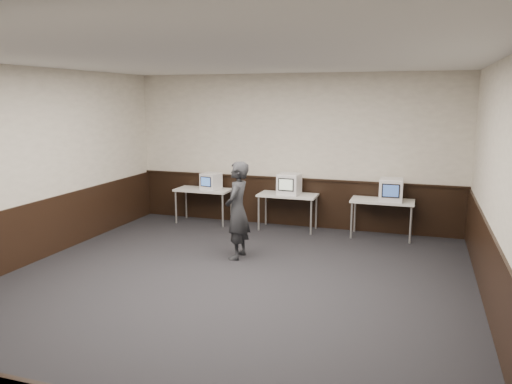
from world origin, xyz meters
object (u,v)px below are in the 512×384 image
at_px(desk_right, 382,204).
at_px(emac_center, 289,184).
at_px(emac_right, 391,190).
at_px(desk_center, 288,197).
at_px(person, 237,210).
at_px(emac_left, 211,181).
at_px(desk_left, 203,192).

bearing_deg(desk_right, emac_center, -179.76).
relative_size(desk_right, emac_right, 2.50).
relative_size(emac_center, emac_right, 1.00).
distance_m(desk_center, emac_right, 2.08).
bearing_deg(emac_right, desk_right, 160.26).
height_order(desk_right, person, person).
bearing_deg(emac_center, desk_right, 2.59).
bearing_deg(emac_left, desk_left, -169.04).
bearing_deg(desk_center, emac_center, -14.68).
xyz_separation_m(desk_right, emac_center, (-1.87, -0.01, 0.29)).
xyz_separation_m(emac_left, person, (1.39, -2.08, -0.10)).
xyz_separation_m(desk_center, emac_right, (2.06, -0.05, 0.29)).
relative_size(desk_center, emac_left, 2.72).
distance_m(emac_left, emac_center, 1.75).
height_order(desk_left, person, person).
relative_size(desk_left, emac_center, 2.49).
relative_size(desk_right, emac_left, 2.72).
xyz_separation_m(desk_left, person, (1.57, -2.08, 0.15)).
bearing_deg(desk_right, emac_left, -179.94).
bearing_deg(desk_center, desk_right, 0.00).
bearing_deg(person, emac_right, 129.12).
bearing_deg(emac_center, desk_left, -177.88).
xyz_separation_m(emac_center, emac_right, (2.03, -0.04, 0.00)).
relative_size(desk_center, emac_center, 2.49).
height_order(desk_left, emac_right, emac_right).
bearing_deg(desk_right, person, -136.88).
bearing_deg(emac_center, emac_right, 1.08).
height_order(emac_left, emac_center, emac_center).
bearing_deg(emac_center, emac_left, -177.79).
height_order(desk_right, emac_right, emac_right).
xyz_separation_m(desk_center, emac_left, (-1.72, -0.00, 0.25)).
relative_size(emac_center, person, 0.29).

